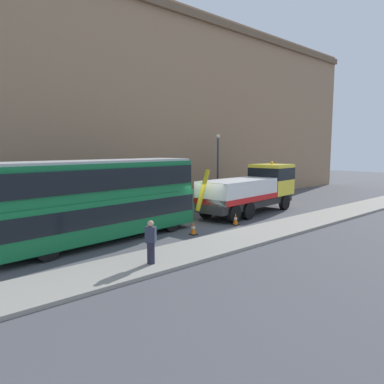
{
  "coord_description": "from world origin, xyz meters",
  "views": [
    {
      "loc": [
        -14.68,
        -15.82,
        4.61
      ],
      "look_at": [
        -0.12,
        0.28,
        2.0
      ],
      "focal_mm": 33.71,
      "sensor_mm": 36.0,
      "label": 1
    }
  ],
  "objects_px": {
    "traffic_cone_midway": "(236,219)",
    "double_decker_bus": "(100,197)",
    "pedestrian_onlooker": "(151,243)",
    "traffic_cone_near_bus": "(193,228)",
    "recovery_tow_truck": "(252,189)",
    "street_lamp": "(218,162)"
  },
  "relations": [
    {
      "from": "pedestrian_onlooker",
      "to": "traffic_cone_near_bus",
      "type": "distance_m",
      "value": 5.69
    },
    {
      "from": "pedestrian_onlooker",
      "to": "recovery_tow_truck",
      "type": "bearing_deg",
      "value": -14.45
    },
    {
      "from": "pedestrian_onlooker",
      "to": "street_lamp",
      "type": "bearing_deg",
      "value": -0.98
    },
    {
      "from": "pedestrian_onlooker",
      "to": "traffic_cone_midway",
      "type": "xyz_separation_m",
      "value": [
        8.45,
        3.01,
        -0.64
      ]
    },
    {
      "from": "recovery_tow_truck",
      "to": "double_decker_bus",
      "type": "xyz_separation_m",
      "value": [
        -12.0,
        -0.05,
        0.47
      ]
    },
    {
      "from": "double_decker_bus",
      "to": "traffic_cone_near_bus",
      "type": "relative_size",
      "value": 15.56
    },
    {
      "from": "pedestrian_onlooker",
      "to": "traffic_cone_near_bus",
      "type": "height_order",
      "value": "pedestrian_onlooker"
    },
    {
      "from": "pedestrian_onlooker",
      "to": "traffic_cone_midway",
      "type": "relative_size",
      "value": 2.38
    },
    {
      "from": "double_decker_bus",
      "to": "traffic_cone_midway",
      "type": "distance_m",
      "value": 8.43
    },
    {
      "from": "double_decker_bus",
      "to": "street_lamp",
      "type": "distance_m",
      "value": 14.47
    },
    {
      "from": "pedestrian_onlooker",
      "to": "traffic_cone_midway",
      "type": "bearing_deg",
      "value": -16.55
    },
    {
      "from": "pedestrian_onlooker",
      "to": "double_decker_bus",
      "type": "bearing_deg",
      "value": 48.53
    },
    {
      "from": "traffic_cone_midway",
      "to": "double_decker_bus",
      "type": "bearing_deg",
      "value": 166.65
    },
    {
      "from": "traffic_cone_midway",
      "to": "street_lamp",
      "type": "bearing_deg",
      "value": 51.01
    },
    {
      "from": "traffic_cone_midway",
      "to": "street_lamp",
      "type": "relative_size",
      "value": 0.12
    },
    {
      "from": "recovery_tow_truck",
      "to": "pedestrian_onlooker",
      "type": "height_order",
      "value": "recovery_tow_truck"
    },
    {
      "from": "pedestrian_onlooker",
      "to": "traffic_cone_near_bus",
      "type": "xyz_separation_m",
      "value": [
        4.86,
        2.88,
        -0.64
      ]
    },
    {
      "from": "pedestrian_onlooker",
      "to": "street_lamp",
      "type": "height_order",
      "value": "street_lamp"
    },
    {
      "from": "recovery_tow_truck",
      "to": "traffic_cone_near_bus",
      "type": "xyz_separation_m",
      "value": [
        -7.59,
        -2.07,
        -1.42
      ]
    },
    {
      "from": "double_decker_bus",
      "to": "traffic_cone_near_bus",
      "type": "xyz_separation_m",
      "value": [
        4.41,
        -2.02,
        -1.89
      ]
    },
    {
      "from": "traffic_cone_midway",
      "to": "traffic_cone_near_bus",
      "type": "bearing_deg",
      "value": -178.02
    },
    {
      "from": "recovery_tow_truck",
      "to": "double_decker_bus",
      "type": "relative_size",
      "value": 0.91
    }
  ]
}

